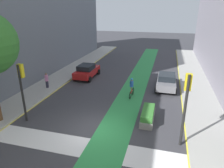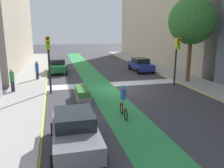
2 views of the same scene
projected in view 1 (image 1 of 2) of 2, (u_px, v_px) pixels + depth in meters
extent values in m
plane|color=#38383D|center=(94.00, 129.00, 13.91)|extent=(120.00, 120.00, 0.00)
cube|color=#2D8C47|center=(114.00, 132.00, 13.57)|extent=(2.40, 60.00, 0.01)
cube|color=silver|center=(83.00, 147.00, 12.11)|extent=(12.00, 1.80, 0.01)
cube|color=#9E9E99|center=(2.00, 114.00, 15.73)|extent=(3.00, 60.00, 0.15)
cube|color=yellow|center=(19.00, 117.00, 15.39)|extent=(0.16, 60.00, 0.01)
cube|color=#9E9E99|center=(214.00, 146.00, 12.04)|extent=(3.00, 60.00, 0.15)
cube|color=yellow|center=(187.00, 143.00, 12.44)|extent=(0.16, 60.00, 0.01)
cube|color=slate|center=(26.00, 0.00, 26.31)|extent=(9.76, 26.53, 17.21)
cylinder|color=black|center=(184.00, 112.00, 11.55)|extent=(0.16, 0.16, 4.41)
cube|color=gold|center=(188.00, 82.00, 11.12)|extent=(0.35, 0.28, 0.95)
sphere|color=#3F0A0A|center=(189.00, 76.00, 11.14)|extent=(0.20, 0.20, 0.20)
sphere|color=#4C380C|center=(188.00, 81.00, 11.25)|extent=(0.20, 0.20, 0.20)
sphere|color=#26D833|center=(187.00, 86.00, 11.35)|extent=(0.20, 0.20, 0.20)
cylinder|color=black|center=(22.00, 94.00, 14.21)|extent=(0.16, 0.16, 4.20)
cube|color=gold|center=(21.00, 71.00, 13.82)|extent=(0.35, 0.28, 0.95)
sphere|color=#3F0A0A|center=(21.00, 66.00, 13.84)|extent=(0.20, 0.20, 0.20)
sphere|color=#4C380C|center=(22.00, 70.00, 13.95)|extent=(0.20, 0.20, 0.20)
sphere|color=#26D833|center=(23.00, 74.00, 14.05)|extent=(0.20, 0.20, 0.20)
cube|color=slate|center=(166.00, 82.00, 20.70)|extent=(1.81, 4.20, 0.70)
cube|color=black|center=(167.00, 77.00, 20.30)|extent=(1.60, 2.00, 0.55)
cylinder|color=black|center=(158.00, 80.00, 22.37)|extent=(0.22, 0.64, 0.64)
cylinder|color=black|center=(175.00, 81.00, 21.93)|extent=(0.22, 0.64, 0.64)
cylinder|color=black|center=(156.00, 90.00, 19.72)|extent=(0.22, 0.64, 0.64)
cylinder|color=black|center=(175.00, 92.00, 19.27)|extent=(0.22, 0.64, 0.64)
cube|color=#A51919|center=(87.00, 72.00, 23.98)|extent=(1.86, 4.22, 0.70)
cube|color=black|center=(86.00, 67.00, 23.58)|extent=(1.63, 2.02, 0.55)
cylinder|color=black|center=(85.00, 71.00, 25.66)|extent=(0.23, 0.64, 0.64)
cylinder|color=black|center=(99.00, 72.00, 25.19)|extent=(0.23, 0.64, 0.64)
cylinder|color=black|center=(75.00, 78.00, 23.01)|extent=(0.23, 0.64, 0.64)
cylinder|color=black|center=(90.00, 79.00, 22.55)|extent=(0.23, 0.64, 0.64)
torus|color=black|center=(133.00, 91.00, 19.33)|extent=(0.10, 0.68, 0.68)
torus|color=black|center=(130.00, 95.00, 18.40)|extent=(0.10, 0.68, 0.68)
cylinder|color=red|center=(132.00, 91.00, 18.80)|extent=(0.12, 0.95, 0.06)
cylinder|color=red|center=(131.00, 89.00, 18.58)|extent=(0.05, 0.05, 0.50)
cylinder|color=#2659B2|center=(132.00, 84.00, 18.39)|extent=(0.32, 0.32, 0.55)
sphere|color=#8C6647|center=(132.00, 80.00, 18.26)|extent=(0.22, 0.22, 0.22)
sphere|color=#268CCC|center=(132.00, 79.00, 18.24)|extent=(0.23, 0.23, 0.23)
cylinder|color=#262638|center=(47.00, 84.00, 20.61)|extent=(0.28, 0.28, 0.70)
cylinder|color=#BF72A5|center=(46.00, 78.00, 20.38)|extent=(0.34, 0.34, 0.62)
sphere|color=#8C6647|center=(46.00, 74.00, 20.24)|extent=(0.20, 0.20, 0.20)
cube|color=slate|center=(148.00, 118.00, 14.90)|extent=(0.90, 2.67, 0.45)
cube|color=#33722D|center=(148.00, 112.00, 14.75)|extent=(0.81, 2.41, 0.40)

